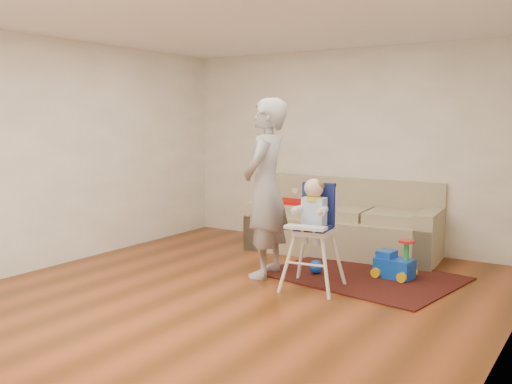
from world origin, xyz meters
The scene contains 9 objects.
ground centered at (0.00, 0.00, 0.00)m, with size 5.50×5.50×0.00m, color #50260B.
room_envelope centered at (0.00, 0.53, 1.88)m, with size 5.04×5.52×2.72m.
sofa centered at (0.15, 2.30, 0.48)m, with size 2.54×1.21×0.95m.
side_table centered at (-1.00, 2.46, 0.25)m, with size 0.50×0.50×0.50m, color black, non-canonical shape.
area_rug centered at (0.82, 1.34, 0.01)m, with size 1.97×1.48×0.02m, color black.
ride_on_toy centered at (1.14, 1.45, 0.24)m, with size 0.40×0.29×0.44m, color blue, non-canonical shape.
toy_ball centered at (0.34, 1.12, 0.09)m, with size 0.15×0.15×0.15m, color blue.
high_chair centered at (0.56, 0.62, 0.56)m, with size 0.60×0.60×1.16m.
adult centered at (-0.12, 0.79, 0.99)m, with size 0.72×0.47×1.98m, color gray.
Camera 1 is at (3.17, -4.53, 1.75)m, focal length 40.00 mm.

